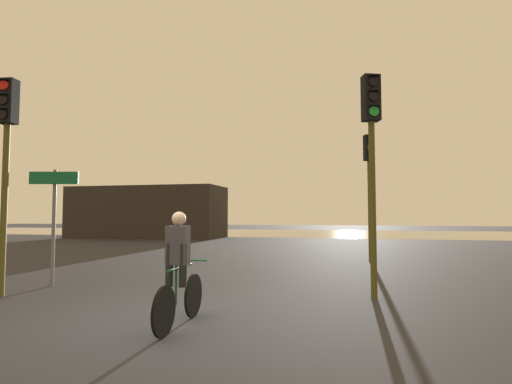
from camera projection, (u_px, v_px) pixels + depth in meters
name	position (u px, v px, depth m)	size (l,w,h in m)	color
ground_plane	(146.00, 322.00, 5.87)	(120.00, 120.00, 0.00)	#28282D
water_strip	(316.00, 233.00, 35.51)	(80.00, 16.00, 0.01)	#9E937F
distant_building	(147.00, 212.00, 28.44)	(10.78, 4.00, 3.60)	#2D2823
traffic_light_near_left	(6.00, 144.00, 7.89)	(0.35, 0.36, 4.29)	#4C4719
traffic_light_near_right	(372.00, 142.00, 7.70)	(0.38, 0.40, 4.30)	#4C4719
traffic_light_far_right	(369.00, 173.00, 13.80)	(0.39, 0.40, 4.37)	#4C4719
direction_sign_post	(54.00, 210.00, 8.94)	(1.08, 0.29, 2.60)	slate
cyclist	(179.00, 269.00, 5.61)	(0.46, 1.71, 1.62)	black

